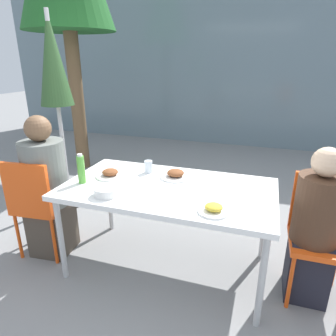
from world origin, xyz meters
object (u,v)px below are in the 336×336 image
(person_right, at_px, (314,231))
(closed_umbrella, at_px, (54,70))
(chair_right, at_px, (320,228))
(drinking_cup, at_px, (148,167))
(salad_bowl, at_px, (107,191))
(bottle, at_px, (81,169))
(person_left, at_px, (47,192))
(chair_left, at_px, (37,201))

(person_right, relative_size, closed_umbrella, 0.54)
(chair_right, xyz_separation_m, person_right, (-0.05, -0.08, 0.01))
(chair_right, bearing_deg, drinking_cup, -6.65)
(person_right, distance_m, salad_bowl, 1.46)
(person_right, xyz_separation_m, closed_umbrella, (-2.53, 0.72, 1.00))
(closed_umbrella, relative_size, bottle, 8.99)
(salad_bowl, bearing_deg, chair_right, 14.34)
(bottle, height_order, drinking_cup, bottle)
(person_left, bearing_deg, drinking_cup, 17.40)
(drinking_cup, bearing_deg, bottle, -137.63)
(closed_umbrella, relative_size, salad_bowl, 11.58)
(person_right, distance_m, drinking_cup, 1.34)
(chair_left, height_order, closed_umbrella, closed_umbrella)
(person_left, relative_size, chair_right, 1.38)
(chair_left, xyz_separation_m, bottle, (0.43, 0.05, 0.31))
(chair_left, bearing_deg, bottle, 1.07)
(chair_left, distance_m, closed_umbrella, 1.42)
(person_left, relative_size, salad_bowl, 6.75)
(chair_left, xyz_separation_m, salad_bowl, (0.72, -0.09, 0.23))
(person_left, bearing_deg, closed_umbrella, 112.38)
(person_right, bearing_deg, closed_umbrella, -16.60)
(bottle, relative_size, salad_bowl, 1.29)
(person_left, relative_size, drinking_cup, 11.73)
(closed_umbrella, bearing_deg, bottle, -46.38)
(chair_left, height_order, bottle, bottle)
(person_right, relative_size, drinking_cup, 10.77)
(person_left, bearing_deg, chair_left, -122.05)
(person_left, xyz_separation_m, chair_right, (2.14, 0.20, -0.05))
(person_right, height_order, drinking_cup, person_right)
(chair_left, distance_m, bottle, 0.53)
(person_left, height_order, salad_bowl, person_left)
(chair_right, height_order, bottle, bottle)
(chair_right, height_order, salad_bowl, chair_right)
(chair_left, bearing_deg, closed_umbrella, 108.01)
(closed_umbrella, bearing_deg, salad_bowl, -42.02)
(person_right, bearing_deg, chair_right, -122.05)
(drinking_cup, bearing_deg, closed_umbrella, 157.97)
(person_right, height_order, salad_bowl, person_right)
(bottle, bearing_deg, person_right, 5.05)
(chair_right, bearing_deg, closed_umbrella, -14.64)
(person_left, xyz_separation_m, drinking_cup, (0.79, 0.34, 0.20))
(person_left, height_order, closed_umbrella, closed_umbrella)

